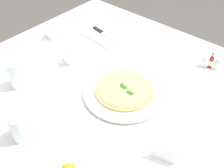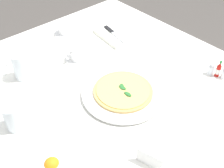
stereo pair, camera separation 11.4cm
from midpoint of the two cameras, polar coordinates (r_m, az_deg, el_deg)
name	(u,v)px [view 2 (the right image)]	position (r m, az deg, el deg)	size (l,w,h in m)	color
ground_plane	(105,168)	(1.75, 0.37, -17.72)	(8.00, 8.00, 0.00)	#4C4742
dining_table	(102,99)	(1.26, 0.49, -3.45)	(1.23, 1.23, 0.73)	white
pizza_plate	(123,93)	(1.11, 5.29, -2.05)	(0.34, 0.34, 0.02)	white
pizza	(123,90)	(1.10, 5.34, -1.53)	(0.25, 0.25, 0.02)	#DBAD60
coffee_cup_center_back	(66,29)	(1.50, -7.77, 11.55)	(0.13, 0.13, 0.07)	white
coffee_cup_back_corner	(78,54)	(1.29, -4.86, 6.36)	(0.13, 0.13, 0.07)	white
water_glass_left_edge	(14,118)	(1.01, -17.30, -7.13)	(0.07, 0.07, 0.11)	white
water_glass_near_left	(22,67)	(1.22, -16.35, 3.45)	(0.08, 0.08, 0.12)	white
napkin_folded	(114,35)	(1.47, 2.59, 10.33)	(0.23, 0.15, 0.02)	white
dinner_knife	(114,33)	(1.47, 2.67, 10.75)	(0.20, 0.05, 0.01)	silver
hot_sauce_bottle	(218,70)	(1.30, 24.24, 2.68)	(0.02, 0.02, 0.08)	#B7140F
pepper_shaker	(211,69)	(1.31, 22.89, 2.79)	(0.03, 0.03, 0.06)	white
menu_card	(149,160)	(0.90, 11.73, -15.87)	(0.09, 0.03, 0.06)	white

